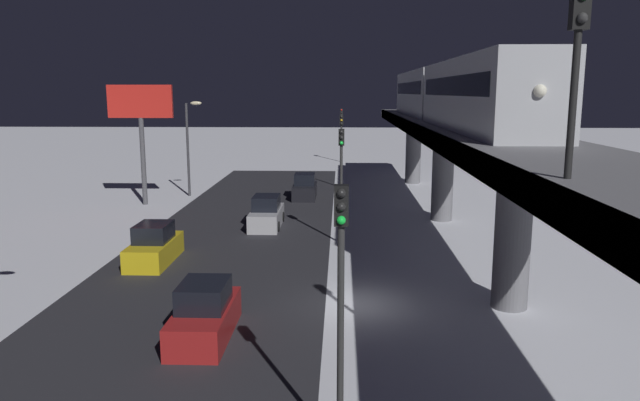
{
  "coord_description": "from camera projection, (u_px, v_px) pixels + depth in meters",
  "views": [
    {
      "loc": [
        0.27,
        22.82,
        8.41
      ],
      "look_at": [
        1.63,
        -15.57,
        1.4
      ],
      "focal_mm": 33.58,
      "sensor_mm": 36.0,
      "label": 1
    }
  ],
  "objects": [
    {
      "name": "ground_plane",
      "position": [
        347.0,
        305.0,
        23.94
      ],
      "size": [
        240.0,
        240.0,
        0.0
      ],
      "primitive_type": "plane",
      "color": "white"
    },
    {
      "name": "avenue_asphalt",
      "position": [
        190.0,
        303.0,
        24.16
      ],
      "size": [
        11.0,
        81.72,
        0.01
      ],
      "primitive_type": "cube",
      "color": "#28282D",
      "rests_on": "ground_plane"
    },
    {
      "name": "elevated_railway",
      "position": [
        515.0,
        164.0,
        22.69
      ],
      "size": [
        5.0,
        81.72,
        6.56
      ],
      "color": "slate",
      "rests_on": "ground_plane"
    },
    {
      "name": "subway_train",
      "position": [
        446.0,
        93.0,
        38.15
      ],
      "size": [
        2.94,
        36.87,
        3.4
      ],
      "color": "#B7BABF",
      "rests_on": "elevated_railway"
    },
    {
      "name": "rail_signal",
      "position": [
        577.0,
        49.0,
        12.37
      ],
      "size": [
        0.36,
        0.41,
        4.0
      ],
      "color": "black",
      "rests_on": "elevated_railway"
    },
    {
      "name": "sedan_silver",
      "position": [
        266.0,
        214.0,
        37.72
      ],
      "size": [
        1.91,
        4.66,
        1.97
      ],
      "rotation": [
        0.0,
        0.0,
        3.14
      ],
      "color": "#B2B2B7",
      "rests_on": "ground_plane"
    },
    {
      "name": "sedan_black",
      "position": [
        305.0,
        188.0,
        47.81
      ],
      "size": [
        1.8,
        4.23,
        1.97
      ],
      "rotation": [
        0.0,
        0.0,
        3.14
      ],
      "color": "black",
      "rests_on": "ground_plane"
    },
    {
      "name": "sedan_red",
      "position": [
        205.0,
        315.0,
        20.68
      ],
      "size": [
        1.8,
        4.41,
        1.97
      ],
      "rotation": [
        0.0,
        0.0,
        3.14
      ],
      "color": "#A51E1E",
      "rests_on": "ground_plane"
    },
    {
      "name": "sedan_yellow",
      "position": [
        154.0,
        247.0,
        29.79
      ],
      "size": [
        1.8,
        4.46,
        1.97
      ],
      "color": "gold",
      "rests_on": "ground_plane"
    },
    {
      "name": "traffic_light_near",
      "position": [
        341.0,
        282.0,
        13.44
      ],
      "size": [
        0.32,
        0.44,
        6.4
      ],
      "color": "#2D2D2D",
      "rests_on": "ground_plane"
    },
    {
      "name": "traffic_light_mid",
      "position": [
        341.0,
        169.0,
        32.94
      ],
      "size": [
        0.32,
        0.44,
        6.4
      ],
      "color": "#2D2D2D",
      "rests_on": "ground_plane"
    },
    {
      "name": "traffic_light_far",
      "position": [
        341.0,
        140.0,
        52.44
      ],
      "size": [
        0.32,
        0.44,
        6.4
      ],
      "color": "#2D2D2D",
      "rests_on": "ground_plane"
    },
    {
      "name": "traffic_light_distant",
      "position": [
        341.0,
        127.0,
        71.94
      ],
      "size": [
        0.32,
        0.44,
        6.4
      ],
      "color": "#2D2D2D",
      "rests_on": "ground_plane"
    },
    {
      "name": "commercial_billboard",
      "position": [
        141.0,
        113.0,
        44.01
      ],
      "size": [
        4.8,
        0.36,
        8.9
      ],
      "color": "#4C4C51",
      "rests_on": "ground_plane"
    },
    {
      "name": "street_lamp_far",
      "position": [
        190.0,
        137.0,
        48.08
      ],
      "size": [
        1.35,
        0.44,
        7.65
      ],
      "color": "#38383D",
      "rests_on": "ground_plane"
    }
  ]
}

